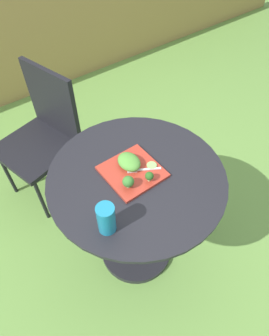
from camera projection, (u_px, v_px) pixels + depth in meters
ground_plane at (136, 249)px, 1.88m from camera, size 12.00×12.00×0.00m
patio_table at (136, 212)px, 1.54m from camera, size 0.81×0.81×0.76m
patio_chair at (44, 129)px, 1.85m from camera, size 0.54×0.54×0.90m
salad_plate at (132, 172)px, 1.31m from camera, size 0.24×0.24×0.01m
drinking_glass at (106, 220)px, 1.08m from camera, size 0.07×0.07×0.14m
fork at (141, 170)px, 1.30m from camera, size 0.14×0.09×0.00m
lettuce_mound at (130, 161)px, 1.31m from camera, size 0.09×0.12×0.05m
broccoli_floret_0 at (149, 176)px, 1.25m from camera, size 0.04×0.04×0.05m
broccoli_floret_1 at (128, 182)px, 1.22m from camera, size 0.05×0.05×0.06m
cucumber_slice_0 at (152, 165)px, 1.32m from camera, size 0.05×0.05×0.01m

